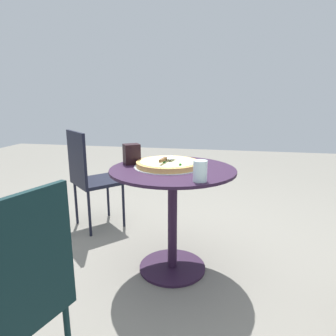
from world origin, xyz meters
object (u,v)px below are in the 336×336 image
napkin_dispenser (132,154)px  pizza_server (166,159)px  pizza_on_tray (168,164)px  patio_chair_near (89,174)px  patio_chair_corner (5,299)px  patio_table (173,198)px  drinking_cup (200,171)px

napkin_dispenser → pizza_server: bearing=131.3°
pizza_on_tray → patio_chair_near: (-0.48, -0.81, -0.23)m
pizza_on_tray → pizza_server: bearing=-19.7°
patio_chair_near → patio_chair_corner: 1.69m
patio_table → drinking_cup: 0.43m
pizza_on_tray → pizza_server: 0.05m
patio_table → pizza_server: (-0.01, -0.05, 0.27)m
napkin_dispenser → patio_chair_corner: patio_chair_corner is taller
pizza_on_tray → drinking_cup: bearing=37.6°
drinking_cup → patio_chair_corner: bearing=-34.9°
drinking_cup → napkin_dispenser: napkin_dispenser is taller
patio_table → drinking_cup: drinking_cup is taller
napkin_dispenser → drinking_cup: bearing=111.8°
pizza_on_tray → drinking_cup: 0.39m
pizza_server → napkin_dispenser: (-0.07, -0.25, 0.01)m
drinking_cup → patio_chair_corner: size_ratio=0.13×
patio_table → patio_chair_near: bearing=-121.6°
pizza_on_tray → napkin_dispenser: (-0.04, -0.26, 0.05)m
patio_table → pizza_on_tray: (-0.04, -0.04, 0.23)m
patio_chair_near → napkin_dispenser: bearing=50.9°
napkin_dispenser → patio_chair_near: bearing=-72.4°
drinking_cup → patio_chair_near: 1.34m
pizza_on_tray → napkin_dispenser: bearing=-98.6°
pizza_on_tray → patio_chair_corner: 1.20m
patio_table → pizza_server: 0.27m
patio_chair_near → patio_chair_corner: size_ratio=1.00×
pizza_server → drinking_cup: size_ratio=1.84×
pizza_on_tray → napkin_dispenser: napkin_dispenser is taller
pizza_on_tray → drinking_cup: drinking_cup is taller
drinking_cup → napkin_dispenser: 0.61m
pizza_server → drinking_cup: bearing=41.6°
patio_table → napkin_dispenser: napkin_dispenser is taller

